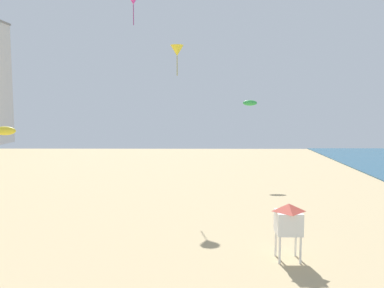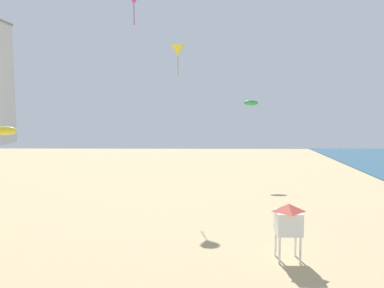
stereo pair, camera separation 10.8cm
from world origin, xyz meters
TOP-DOWN VIEW (x-y plane):
  - lifeguard_stand at (11.52, 16.96)m, footprint 1.10×1.10m
  - kite_yellow_parafoil at (-4.07, 23.87)m, footprint 1.36×0.38m
  - kite_yellow_delta at (6.05, 30.10)m, footprint 0.98×0.98m
  - kite_green_parafoil_2 at (12.31, 36.71)m, footprint 1.27×0.35m

SIDE VIEW (x-z plane):
  - lifeguard_stand at x=11.52m, z-range 0.56..3.11m
  - kite_yellow_parafoil at x=-4.07m, z-range 4.98..5.51m
  - kite_green_parafoil_2 at x=12.31m, z-range 6.61..7.10m
  - kite_yellow_delta at x=6.05m, z-range 9.60..11.82m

